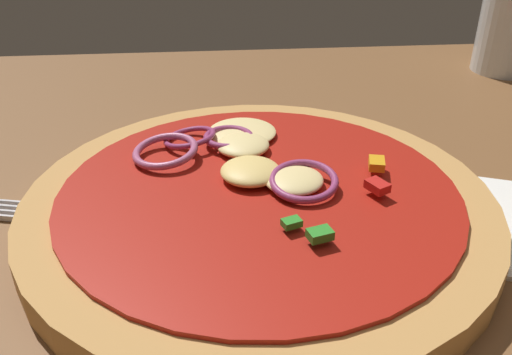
# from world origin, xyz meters

# --- Properties ---
(dining_table) EXTENTS (1.31, 0.80, 0.04)m
(dining_table) POSITION_xyz_m (0.00, 0.00, 0.02)
(dining_table) COLOR brown
(dining_table) RESTS_ON ground
(pizza) EXTENTS (0.29, 0.29, 0.03)m
(pizza) POSITION_xyz_m (-0.01, 0.03, 0.05)
(pizza) COLOR tan
(pizza) RESTS_ON dining_table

